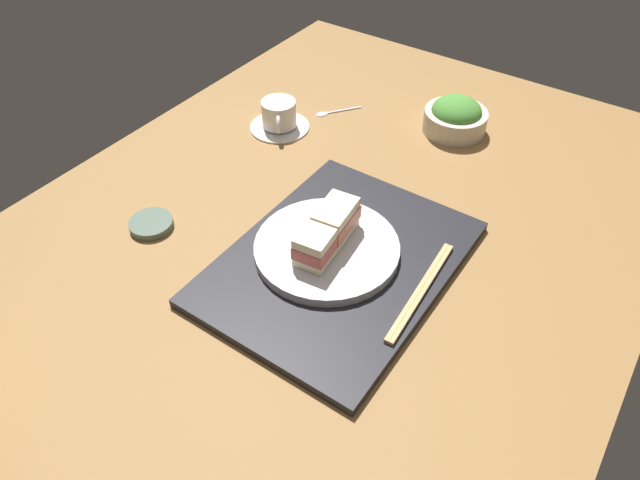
% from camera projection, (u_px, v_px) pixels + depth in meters
% --- Properties ---
extents(ground_plane, '(1.40, 1.00, 0.03)m').
position_uv_depth(ground_plane, '(326.00, 238.00, 1.01)').
color(ground_plane, olive).
extents(serving_tray, '(0.43, 0.32, 0.02)m').
position_uv_depth(serving_tray, '(339.00, 262.00, 0.93)').
color(serving_tray, black).
rests_on(serving_tray, ground_plane).
extents(sandwich_plate, '(0.23, 0.23, 0.02)m').
position_uv_depth(sandwich_plate, '(327.00, 248.00, 0.93)').
color(sandwich_plate, silver).
rests_on(sandwich_plate, serving_tray).
extents(sandwich_near, '(0.09, 0.06, 0.05)m').
position_uv_depth(sandwich_near, '(318.00, 243.00, 0.89)').
color(sandwich_near, beige).
rests_on(sandwich_near, sandwich_plate).
extents(sandwich_far, '(0.09, 0.06, 0.06)m').
position_uv_depth(sandwich_far, '(335.00, 221.00, 0.93)').
color(sandwich_far, beige).
rests_on(sandwich_far, sandwich_plate).
extents(salad_bowl, '(0.13, 0.13, 0.07)m').
position_uv_depth(salad_bowl, '(456.00, 117.00, 1.20)').
color(salad_bowl, beige).
rests_on(salad_bowl, ground_plane).
extents(chopsticks_pair, '(0.22, 0.03, 0.01)m').
position_uv_depth(chopsticks_pair, '(421.00, 291.00, 0.88)').
color(chopsticks_pair, tan).
rests_on(chopsticks_pair, serving_tray).
extents(coffee_cup, '(0.12, 0.12, 0.06)m').
position_uv_depth(coffee_cup, '(279.00, 117.00, 1.21)').
color(coffee_cup, white).
rests_on(coffee_cup, ground_plane).
extents(small_sauce_dish, '(0.07, 0.07, 0.01)m').
position_uv_depth(small_sauce_dish, '(151.00, 224.00, 1.00)').
color(small_sauce_dish, '#4C6051').
rests_on(small_sauce_dish, ground_plane).
extents(teaspoon, '(0.09, 0.07, 0.01)m').
position_uv_depth(teaspoon, '(329.00, 112.00, 1.27)').
color(teaspoon, silver).
rests_on(teaspoon, ground_plane).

